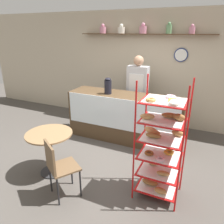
{
  "coord_description": "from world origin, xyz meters",
  "views": [
    {
      "loc": [
        1.55,
        -2.99,
        2.23
      ],
      "look_at": [
        0.0,
        0.36,
        0.85
      ],
      "focal_mm": 35.0,
      "sensor_mm": 36.0,
      "label": 1
    }
  ],
  "objects_px": {
    "cafe_table": "(50,143)",
    "donut_tray_counter": "(163,97)",
    "person_worker": "(137,91)",
    "pastry_rack": "(160,146)",
    "cafe_chair": "(58,164)",
    "coffee_carafe": "(108,86)"
  },
  "relations": [
    {
      "from": "person_worker",
      "to": "cafe_chair",
      "type": "relative_size",
      "value": 2.0
    },
    {
      "from": "pastry_rack",
      "to": "cafe_chair",
      "type": "distance_m",
      "value": 1.41
    },
    {
      "from": "pastry_rack",
      "to": "person_worker",
      "type": "relative_size",
      "value": 0.97
    },
    {
      "from": "person_worker",
      "to": "donut_tray_counter",
      "type": "relative_size",
      "value": 3.55
    },
    {
      "from": "donut_tray_counter",
      "to": "pastry_rack",
      "type": "bearing_deg",
      "value": -78.23
    },
    {
      "from": "person_worker",
      "to": "cafe_table",
      "type": "bearing_deg",
      "value": -107.58
    },
    {
      "from": "cafe_table",
      "to": "coffee_carafe",
      "type": "bearing_deg",
      "value": 79.66
    },
    {
      "from": "person_worker",
      "to": "donut_tray_counter",
      "type": "xyz_separation_m",
      "value": [
        0.7,
        -0.51,
        0.07
      ]
    },
    {
      "from": "cafe_table",
      "to": "donut_tray_counter",
      "type": "distance_m",
      "value": 2.25
    },
    {
      "from": "pastry_rack",
      "to": "person_worker",
      "type": "distance_m",
      "value": 2.24
    },
    {
      "from": "cafe_chair",
      "to": "cafe_table",
      "type": "bearing_deg",
      "value": -7.81
    },
    {
      "from": "person_worker",
      "to": "pastry_rack",
      "type": "bearing_deg",
      "value": -63.24
    },
    {
      "from": "person_worker",
      "to": "cafe_table",
      "type": "distance_m",
      "value": 2.36
    },
    {
      "from": "person_worker",
      "to": "coffee_carafe",
      "type": "xyz_separation_m",
      "value": [
        -0.42,
        -0.66,
        0.21
      ]
    },
    {
      "from": "donut_tray_counter",
      "to": "person_worker",
      "type": "bearing_deg",
      "value": 143.81
    },
    {
      "from": "coffee_carafe",
      "to": "donut_tray_counter",
      "type": "xyz_separation_m",
      "value": [
        1.11,
        0.15,
        -0.15
      ]
    },
    {
      "from": "pastry_rack",
      "to": "person_worker",
      "type": "height_order",
      "value": "person_worker"
    },
    {
      "from": "person_worker",
      "to": "coffee_carafe",
      "type": "bearing_deg",
      "value": -122.29
    },
    {
      "from": "coffee_carafe",
      "to": "cafe_chair",
      "type": "bearing_deg",
      "value": -84.57
    },
    {
      "from": "cafe_table",
      "to": "donut_tray_counter",
      "type": "relative_size",
      "value": 1.5
    },
    {
      "from": "cafe_table",
      "to": "donut_tray_counter",
      "type": "height_order",
      "value": "donut_tray_counter"
    },
    {
      "from": "cafe_table",
      "to": "cafe_chair",
      "type": "relative_size",
      "value": 0.85
    }
  ]
}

